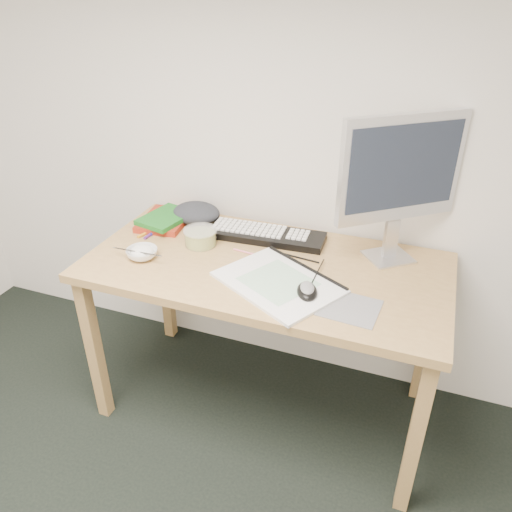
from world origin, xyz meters
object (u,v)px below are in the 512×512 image
at_px(rice_bowl, 142,254).
at_px(desk, 265,281).
at_px(sketchpad, 278,283).
at_px(keyboard, 267,235).
at_px(monitor, 401,172).

bearing_deg(rice_bowl, desk, 15.28).
relative_size(sketchpad, keyboard, 0.86).
bearing_deg(sketchpad, rice_bowl, -150.53).
distance_m(sketchpad, keyboard, 0.36).
bearing_deg(desk, rice_bowl, -164.72).
bearing_deg(monitor, keyboard, 142.68).
xyz_separation_m(sketchpad, monitor, (0.35, 0.34, 0.35)).
bearing_deg(monitor, sketchpad, -174.83).
relative_size(desk, sketchpad, 3.29).
relative_size(monitor, rice_bowl, 4.62).
xyz_separation_m(desk, rice_bowl, (-0.47, -0.13, 0.10)).
xyz_separation_m(keyboard, rice_bowl, (-0.41, -0.33, 0.00)).
xyz_separation_m(sketchpad, keyboard, (-0.16, 0.32, 0.01)).
bearing_deg(sketchpad, monitor, 72.89).
bearing_deg(rice_bowl, sketchpad, 0.57).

